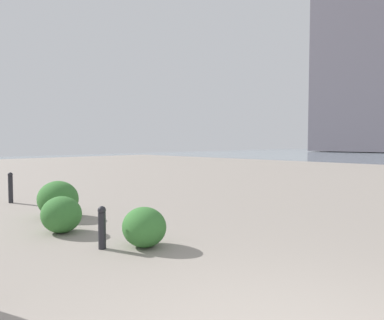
% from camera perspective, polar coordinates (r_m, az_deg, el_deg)
% --- Properties ---
extents(building_annex, '(15.19, 15.87, 37.89)m').
position_cam_1_polar(building_annex, '(75.11, 26.89, 15.95)').
color(building_annex, '#5B5660').
rests_on(building_annex, ground).
extents(bollard_near, '(0.13, 0.13, 0.68)m').
position_cam_1_polar(bollard_near, '(5.75, -14.52, -10.49)').
color(bollard_near, '#232328').
rests_on(bollard_near, ground).
extents(bollard_mid, '(0.13, 0.13, 0.85)m').
position_cam_1_polar(bollard_mid, '(10.86, -27.58, -3.94)').
color(bollard_mid, '#232328').
rests_on(bollard_mid, ground).
extents(shrub_low, '(0.75, 0.68, 0.64)m').
position_cam_1_polar(shrub_low, '(5.74, -7.84, -10.81)').
color(shrub_low, '#387533').
rests_on(shrub_low, ground).
extents(shrub_round, '(0.80, 0.72, 0.68)m').
position_cam_1_polar(shrub_round, '(6.97, -20.61, -8.35)').
color(shrub_round, '#387533').
rests_on(shrub_round, ground).
extents(shrub_wide, '(0.96, 0.87, 0.82)m').
position_cam_1_polar(shrub_wide, '(8.37, -21.10, -6.00)').
color(shrub_wide, '#387533').
rests_on(shrub_wide, ground).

